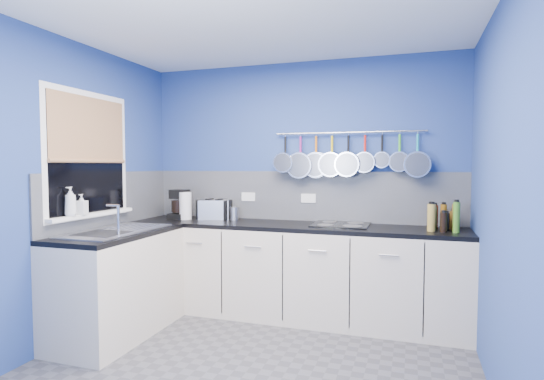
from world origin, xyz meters
The scene contains 46 objects.
floor centered at (0.00, 0.00, -0.01)m, with size 3.20×3.00×0.02m, color #47474C.
ceiling centered at (0.00, 0.00, 2.51)m, with size 3.20×3.00×0.02m, color white.
wall_back centered at (0.00, 1.51, 1.25)m, with size 3.20×0.02×2.50m, color navy.
wall_front centered at (0.00, -1.51, 1.25)m, with size 3.20×0.02×2.50m, color navy.
wall_left centered at (-1.61, 0.00, 1.25)m, with size 0.02×3.00×2.50m, color navy.
wall_right centered at (1.61, 0.00, 1.25)m, with size 0.02×3.00×2.50m, color navy.
backsplash_back centered at (0.00, 1.49, 1.15)m, with size 3.20×0.02×0.50m, color gray.
backsplash_left centered at (-1.59, 0.60, 1.15)m, with size 0.02×1.80×0.50m, color gray.
cabinet_run_back centered at (0.00, 1.20, 0.43)m, with size 3.20×0.60×0.86m, color beige.
worktop_back centered at (0.00, 1.20, 0.88)m, with size 3.20×0.60×0.04m, color black.
cabinet_run_left centered at (-1.30, 0.30, 0.43)m, with size 0.60×1.20×0.86m, color beige.
worktop_left centered at (-1.30, 0.30, 0.88)m, with size 0.60×1.20×0.04m, color black.
window_frame centered at (-1.58, 0.30, 1.55)m, with size 0.01×1.00×1.10m, color white.
window_glass centered at (-1.57, 0.30, 1.55)m, with size 0.01×0.90×1.00m, color black.
bamboo_blind centered at (-1.56, 0.30, 1.77)m, with size 0.01×0.90×0.55m, color #A57E4F.
window_sill centered at (-1.55, 0.30, 1.04)m, with size 0.10×0.98×0.03m, color white.
sink_unit centered at (-1.30, 0.30, 0.90)m, with size 0.50×0.95×0.01m, color silver.
mixer_tap centered at (-1.14, 0.12, 1.03)m, with size 0.12×0.08×0.26m, color silver, non-canonical shape.
socket_left centered at (-0.55, 1.48, 1.13)m, with size 0.15×0.01×0.09m, color white.
socket_right centered at (0.10, 1.48, 1.13)m, with size 0.15×0.01×0.09m, color white.
pot_rail centered at (0.50, 1.45, 1.78)m, with size 0.02×0.02×1.45m, color silver.
soap_bottle_a centered at (-1.53, 0.03, 1.17)m, with size 0.09×0.09×0.24m, color white.
soap_bottle_b centered at (-1.53, 0.15, 1.14)m, with size 0.08×0.08×0.17m, color white.
paper_towel centered at (-1.14, 1.20, 1.04)m, with size 0.13×0.13×0.28m, color white.
coffee_maker centered at (-1.24, 1.23, 1.05)m, with size 0.17×0.19×0.31m, color black, non-canonical shape.
toaster centered at (-0.87, 1.31, 1.00)m, with size 0.31×0.18×0.20m, color silver.
canister centered at (-0.64, 1.31, 0.97)m, with size 0.09×0.09×0.13m, color silver.
hob centered at (0.46, 1.26, 0.91)m, with size 0.52×0.46×0.01m, color black.
pan_0 centered at (-0.13, 1.44, 1.58)m, with size 0.20×0.12×0.39m, color silver, non-canonical shape.
pan_1 centered at (0.02, 1.44, 1.56)m, with size 0.26×0.10×0.45m, color silver, non-canonical shape.
pan_2 centered at (0.18, 1.44, 1.56)m, with size 0.25×0.07×0.44m, color silver, non-canonical shape.
pan_3 centered at (0.34, 1.44, 1.56)m, with size 0.24×0.12×0.43m, color silver, non-canonical shape.
pan_4 centered at (0.50, 1.44, 1.57)m, with size 0.24×0.13×0.43m, color silver, non-canonical shape.
pan_5 centered at (0.66, 1.44, 1.59)m, with size 0.20×0.09×0.39m, color silver, non-canonical shape.
pan_6 centered at (0.82, 1.44, 1.61)m, with size 0.15×0.06×0.34m, color silver, non-canonical shape.
pan_7 centered at (0.98, 1.44, 1.59)m, with size 0.19×0.07×0.38m, color silver, non-canonical shape.
pan_8 centered at (1.14, 1.44, 1.56)m, with size 0.24×0.13×0.43m, color silver, non-canonical shape.
condiment_0 centered at (1.45, 1.31, 0.98)m, with size 0.07×0.07×0.16m, color brown.
condiment_1 centered at (1.36, 1.33, 1.01)m, with size 0.06×0.06×0.22m, color #8C5914.
condiment_2 centered at (1.29, 1.31, 1.00)m, with size 0.06×0.06×0.21m, color #4C190C.
condiment_3 centered at (1.45, 1.22, 1.01)m, with size 0.06×0.06×0.23m, color brown.
condiment_4 centered at (1.38, 1.21, 0.98)m, with size 0.06×0.06×0.15m, color black.
condiment_5 centered at (1.27, 1.21, 1.00)m, with size 0.07×0.07×0.20m, color #265919.
condiment_6 centered at (1.45, 1.11, 1.03)m, with size 0.06×0.06×0.26m, color #3F721E.
condiment_7 centered at (1.35, 1.10, 0.98)m, with size 0.05×0.05×0.17m, color black.
condiment_8 centered at (1.26, 1.13, 1.02)m, with size 0.07×0.07×0.23m, color olive.
Camera 1 is at (1.10, -2.76, 1.46)m, focal length 28.47 mm.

